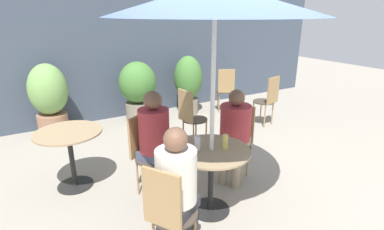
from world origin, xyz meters
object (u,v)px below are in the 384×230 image
(beer_glass_1, at_px, (225,142))
(potted_plant_1, at_px, (138,89))
(cafe_table_near, at_px, (211,164))
(bistro_chair_1, at_px, (145,148))
(bistro_chair_2, at_px, (168,209))
(bistro_chair_3, at_px, (269,97))
(umbrella, at_px, (215,0))
(cafe_table_far, at_px, (70,145))
(seated_person_2, at_px, (177,183))
(bistro_chair_0, at_px, (238,136))
(potted_plant_0, at_px, (49,97))
(bistro_chair_5, at_px, (226,87))
(beer_glass_0, at_px, (197,143))
(bistro_chair_4, at_px, (190,114))
(seated_person_1, at_px, (155,136))
(potted_plant_2, at_px, (188,82))
(seated_person_0, at_px, (235,129))

(beer_glass_1, distance_m, potted_plant_1, 3.00)
(cafe_table_near, relative_size, bistro_chair_1, 0.85)
(cafe_table_near, distance_m, bistro_chair_2, 0.84)
(bistro_chair_3, distance_m, umbrella, 3.25)
(cafe_table_far, height_order, seated_person_2, seated_person_2)
(bistro_chair_0, xyz_separation_m, potted_plant_0, (-1.93, 2.67, 0.12))
(cafe_table_near, distance_m, bistro_chair_0, 0.84)
(bistro_chair_5, height_order, beer_glass_0, bistro_chair_5)
(bistro_chair_5, bearing_deg, bistro_chair_4, 66.29)
(cafe_table_far, height_order, potted_plant_1, potted_plant_1)
(seated_person_1, relative_size, potted_plant_1, 1.06)
(bistro_chair_0, xyz_separation_m, bistro_chair_5, (1.39, 2.21, 0.00))
(bistro_chair_3, xyz_separation_m, bistro_chair_5, (-0.23, 1.03, 0.00))
(seated_person_2, relative_size, potted_plant_2, 1.00)
(bistro_chair_3, distance_m, potted_plant_1, 2.43)
(bistro_chair_5, distance_m, potted_plant_2, 0.79)
(bistro_chair_5, bearing_deg, seated_person_0, 85.16)
(seated_person_2, distance_m, beer_glass_1, 0.79)
(seated_person_2, height_order, umbrella, umbrella)
(bistro_chair_3, bearing_deg, potted_plant_0, -37.18)
(bistro_chair_2, bearing_deg, seated_person_1, -50.66)
(bistro_chair_5, xyz_separation_m, potted_plant_2, (-0.69, 0.36, 0.11))
(seated_person_0, bearing_deg, bistro_chair_4, 146.77)
(cafe_table_near, bearing_deg, potted_plant_1, 84.48)
(seated_person_1, bearing_deg, bistro_chair_3, -11.31)
(bistro_chair_2, bearing_deg, cafe_table_far, -16.40)
(bistro_chair_4, bearing_deg, umbrella, 149.83)
(cafe_table_far, xyz_separation_m, bistro_chair_2, (0.49, -1.68, 0.01))
(beer_glass_0, distance_m, umbrella, 1.35)
(bistro_chair_5, distance_m, seated_person_0, 2.76)
(bistro_chair_1, height_order, bistro_chair_4, same)
(bistro_chair_1, height_order, potted_plant_0, potted_plant_0)
(potted_plant_0, distance_m, potted_plant_1, 1.52)
(bistro_chair_0, bearing_deg, seated_person_1, -129.34)
(bistro_chair_1, distance_m, seated_person_0, 1.09)
(beer_glass_0, bearing_deg, seated_person_1, 115.56)
(bistro_chair_4, bearing_deg, beer_glass_0, 144.73)
(cafe_table_near, height_order, bistro_chair_4, bistro_chair_4)
(seated_person_0, height_order, potted_plant_2, potted_plant_2)
(seated_person_0, relative_size, umbrella, 0.52)
(bistro_chair_0, distance_m, bistro_chair_4, 1.06)
(seated_person_1, distance_m, potted_plant_1, 2.46)
(seated_person_2, xyz_separation_m, potted_plant_0, (-0.64, 3.49, -0.04))
(seated_person_0, xyz_separation_m, seated_person_1, (-0.95, 0.21, 0.04))
(seated_person_1, distance_m, umbrella, 1.56)
(potted_plant_0, bearing_deg, potted_plant_1, -6.54)
(bistro_chair_1, bearing_deg, seated_person_0, -50.77)
(bistro_chair_2, relative_size, bistro_chair_4, 1.00)
(bistro_chair_1, xyz_separation_m, seated_person_2, (-0.13, -1.08, 0.16))
(bistro_chair_3, height_order, beer_glass_0, bistro_chair_3)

